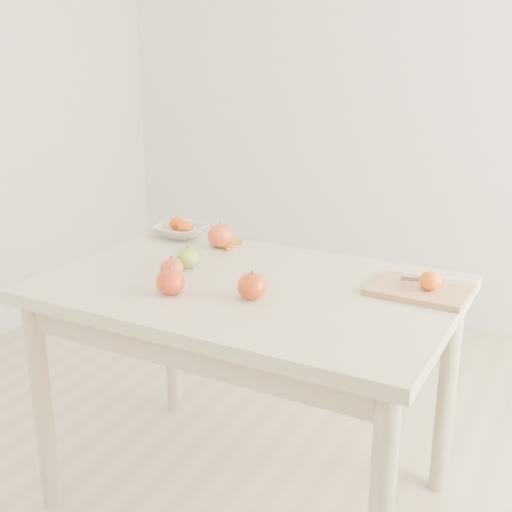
% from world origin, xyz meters
% --- Properties ---
extents(ground, '(3.50, 3.50, 0.00)m').
position_xyz_m(ground, '(0.00, 0.00, 0.00)').
color(ground, '#C6B293').
rests_on(ground, ground).
extents(table, '(1.20, 0.80, 0.75)m').
position_xyz_m(table, '(0.00, 0.00, 0.65)').
color(table, beige).
rests_on(table, ground).
extents(cutting_board, '(0.28, 0.21, 0.02)m').
position_xyz_m(cutting_board, '(0.47, 0.16, 0.76)').
color(cutting_board, '#A97C54').
rests_on(cutting_board, table).
extents(board_tangerine, '(0.06, 0.06, 0.05)m').
position_xyz_m(board_tangerine, '(0.50, 0.15, 0.80)').
color(board_tangerine, '#D45007').
rests_on(board_tangerine, cutting_board).
extents(fruit_bowl, '(0.19, 0.19, 0.05)m').
position_xyz_m(fruit_bowl, '(-0.47, 0.32, 0.77)').
color(fruit_bowl, silver).
rests_on(fruit_bowl, table).
extents(bowl_tangerine_near, '(0.06, 0.06, 0.05)m').
position_xyz_m(bowl_tangerine_near, '(-0.49, 0.33, 0.79)').
color(bowl_tangerine_near, '#DA4307').
rests_on(bowl_tangerine_near, fruit_bowl).
extents(bowl_tangerine_far, '(0.06, 0.06, 0.05)m').
position_xyz_m(bowl_tangerine_far, '(-0.44, 0.31, 0.79)').
color(bowl_tangerine_far, '#CC5707').
rests_on(bowl_tangerine_far, fruit_bowl).
extents(orange_peel_a, '(0.07, 0.07, 0.01)m').
position_xyz_m(orange_peel_a, '(-0.25, 0.34, 0.75)').
color(orange_peel_a, '#CB6D0E').
rests_on(orange_peel_a, table).
extents(orange_peel_b, '(0.05, 0.05, 0.01)m').
position_xyz_m(orange_peel_b, '(-0.24, 0.27, 0.75)').
color(orange_peel_b, '#C5650D').
rests_on(orange_peel_b, table).
extents(paring_knife, '(0.17, 0.07, 0.01)m').
position_xyz_m(paring_knife, '(0.52, 0.23, 0.78)').
color(paring_knife, white).
rests_on(paring_knife, cutting_board).
extents(apple_green, '(0.07, 0.07, 0.06)m').
position_xyz_m(apple_green, '(-0.24, 0.03, 0.78)').
color(apple_green, '#658A17').
rests_on(apple_green, table).
extents(apple_red_b, '(0.07, 0.07, 0.06)m').
position_xyz_m(apple_red_b, '(-0.22, -0.08, 0.78)').
color(apple_red_b, maroon).
rests_on(apple_red_b, table).
extents(apple_red_c, '(0.08, 0.08, 0.07)m').
position_xyz_m(apple_red_c, '(-0.15, -0.19, 0.79)').
color(apple_red_c, maroon).
rests_on(apple_red_c, table).
extents(apple_red_e, '(0.08, 0.08, 0.08)m').
position_xyz_m(apple_red_e, '(0.07, -0.11, 0.79)').
color(apple_red_e, maroon).
rests_on(apple_red_e, table).
extents(apple_red_a, '(0.09, 0.09, 0.08)m').
position_xyz_m(apple_red_a, '(-0.27, 0.28, 0.79)').
color(apple_red_a, maroon).
rests_on(apple_red_a, table).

